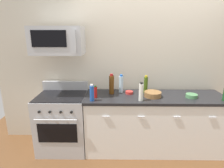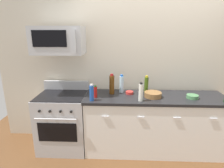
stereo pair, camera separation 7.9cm
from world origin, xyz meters
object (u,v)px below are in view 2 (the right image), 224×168
object	(u,v)px
bottle_soda_blue	(92,93)
bowl_green_glaze	(192,96)
bottle_olive_oil	(146,85)
bottle_hot_sauce_red	(95,92)
bottle_water_clear	(122,84)
range_oven	(64,121)
microwave	(58,40)
bottle_vinegar_white	(141,92)
bowl_wooden_salad	(153,94)
bowl_red_small	(130,93)
bottle_wine_amber	(112,84)

from	to	relation	value
bottle_soda_blue	bowl_green_glaze	bearing A→B (deg)	6.03
bottle_olive_oil	bottle_hot_sauce_red	size ratio (longest dim) A/B	1.58
bottle_olive_oil	bowl_green_glaze	distance (m)	0.70
bottle_hot_sauce_red	bottle_water_clear	bearing A→B (deg)	33.27
range_oven	bottle_hot_sauce_red	distance (m)	0.77
microwave	bottle_water_clear	size ratio (longest dim) A/B	2.53
microwave	bottle_vinegar_white	bearing A→B (deg)	-11.78
bottle_vinegar_white	bottle_hot_sauce_red	bearing A→B (deg)	170.02
bottle_water_clear	bowl_wooden_salad	size ratio (longest dim) A/B	1.15
bottle_water_clear	bowl_wooden_salad	bearing A→B (deg)	-23.35
range_oven	bowl_red_small	xyz separation A→B (m)	(1.06, 0.09, 0.47)
microwave	bottle_vinegar_white	size ratio (longest dim) A/B	2.73
range_oven	bottle_olive_oil	distance (m)	1.46
bottle_water_clear	bottle_vinegar_white	size ratio (longest dim) A/B	1.08
bottle_wine_amber	bowl_red_small	size ratio (longest dim) A/B	2.66
bowl_wooden_salad	microwave	bearing A→B (deg)	176.64
bottle_olive_oil	bottle_water_clear	world-z (taller)	bottle_water_clear
bottle_wine_amber	bowl_wooden_salad	world-z (taller)	bottle_wine_amber
bowl_green_glaze	bowl_red_small	size ratio (longest dim) A/B	1.40
bottle_olive_oil	range_oven	bearing A→B (deg)	-173.88
bottle_hot_sauce_red	bottle_vinegar_white	xyz separation A→B (m)	(0.66, -0.12, 0.04)
range_oven	microwave	xyz separation A→B (m)	(0.00, 0.04, 1.28)
bottle_water_clear	bottle_wine_amber	size ratio (longest dim) A/B	0.91
range_oven	bowl_red_small	world-z (taller)	range_oven
bottle_hot_sauce_red	bowl_wooden_salad	bearing A→B (deg)	3.48
bottle_soda_blue	bottle_hot_sauce_red	world-z (taller)	bottle_soda_blue
range_oven	bowl_green_glaze	size ratio (longest dim) A/B	6.28
bottle_hot_sauce_red	bottle_vinegar_white	size ratio (longest dim) A/B	0.67
bowl_wooden_salad	bottle_olive_oil	bearing A→B (deg)	114.10
bottle_soda_blue	microwave	bearing A→B (deg)	152.22
bottle_olive_oil	bowl_red_small	size ratio (longest dim) A/B	2.37
range_oven	bowl_wooden_salad	xyz separation A→B (m)	(1.41, -0.04, 0.49)
bottle_soda_blue	bowl_wooden_salad	distance (m)	0.92
bottle_olive_oil	bowl_green_glaze	size ratio (longest dim) A/B	1.69
microwave	bottle_soda_blue	xyz separation A→B (m)	(0.51, -0.27, -0.71)
bottle_olive_oil	bottle_water_clear	size ratio (longest dim) A/B	0.98
bottle_water_clear	bowl_green_glaze	bearing A→B (deg)	-12.51
bottle_olive_oil	bowl_green_glaze	world-z (taller)	bottle_olive_oil
bottle_olive_oil	bottle_water_clear	xyz separation A→B (m)	(-0.39, 0.02, 0.00)
bowl_wooden_salad	bottle_hot_sauce_red	bearing A→B (deg)	-176.52
range_oven	bottle_hot_sauce_red	world-z (taller)	bottle_hot_sauce_red
bottle_wine_amber	bottle_hot_sauce_red	bearing A→B (deg)	-142.69
range_oven	bottle_vinegar_white	size ratio (longest dim) A/B	3.92
range_oven	bottle_soda_blue	distance (m)	0.79
bottle_soda_blue	bottle_vinegar_white	world-z (taller)	bottle_vinegar_white
bowl_wooden_salad	bottle_water_clear	bearing A→B (deg)	156.65
bottle_soda_blue	bottle_water_clear	bearing A→B (deg)	42.26
bottle_hot_sauce_red	bowl_wooden_salad	size ratio (longest dim) A/B	0.71
bottle_olive_oil	bottle_hot_sauce_red	distance (m)	0.82
microwave	bottle_olive_oil	bearing A→B (deg)	4.21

